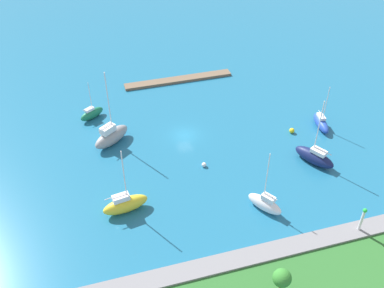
% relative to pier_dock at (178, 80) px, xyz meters
% --- Properties ---
extents(water, '(160.00, 160.00, 0.00)m').
position_rel_pier_dock_xyz_m(water, '(3.64, 17.97, -0.26)').
color(water, '#1E668C').
rests_on(water, ground).
extents(pier_dock, '(21.88, 2.13, 0.51)m').
position_rel_pier_dock_xyz_m(pier_dock, '(0.00, 0.00, 0.00)').
color(pier_dock, brown).
rests_on(pier_dock, ground).
extents(breakwater, '(72.89, 2.60, 1.34)m').
position_rel_pier_dock_xyz_m(breakwater, '(3.64, 45.19, 0.41)').
color(breakwater, gray).
rests_on(breakwater, ground).
extents(harbor_beacon, '(0.56, 0.56, 3.73)m').
position_rel_pier_dock_xyz_m(harbor_beacon, '(-12.12, 45.19, 3.23)').
color(harbor_beacon, silver).
rests_on(harbor_beacon, breakwater).
extents(park_tree_midwest, '(2.09, 2.09, 4.29)m').
position_rel_pier_dock_xyz_m(park_tree_midwest, '(1.77, 50.93, 3.99)').
color(park_tree_midwest, brown).
rests_on(park_tree_midwest, shoreline_park).
extents(sailboat_gray_mid_basin, '(6.95, 5.94, 13.10)m').
position_rel_pier_dock_xyz_m(sailboat_gray_mid_basin, '(15.76, 16.74, 1.24)').
color(sailboat_gray_mid_basin, gray).
rests_on(sailboat_gray_mid_basin, water).
extents(sailboat_white_outer_mooring, '(4.24, 5.28, 9.85)m').
position_rel_pier_dock_xyz_m(sailboat_white_outer_mooring, '(-2.46, 37.51, 0.91)').
color(sailboat_white_outer_mooring, white).
rests_on(sailboat_white_outer_mooring, water).
extents(sailboat_yellow_west_end, '(6.59, 2.95, 10.55)m').
position_rel_pier_dock_xyz_m(sailboat_yellow_west_end, '(16.04, 32.43, 1.05)').
color(sailboat_yellow_west_end, yellow).
rests_on(sailboat_yellow_west_end, water).
extents(sailboat_blue_center_basin, '(2.43, 5.77, 8.24)m').
position_rel_pier_dock_xyz_m(sailboat_blue_center_basin, '(-19.64, 22.28, 0.68)').
color(sailboat_blue_center_basin, '#2347B2').
rests_on(sailboat_blue_center_basin, water).
extents(sailboat_green_lone_south, '(4.75, 3.60, 7.16)m').
position_rel_pier_dock_xyz_m(sailboat_green_lone_south, '(18.14, 8.52, 0.72)').
color(sailboat_green_lone_south, '#19724C').
rests_on(sailboat_green_lone_south, water).
extents(sailboat_navy_east_end, '(5.20, 6.87, 11.24)m').
position_rel_pier_dock_xyz_m(sailboat_navy_east_end, '(-13.89, 30.43, 0.95)').
color(sailboat_navy_east_end, '#141E4C').
rests_on(sailboat_navy_east_end, water).
extents(mooring_buoy_yellow, '(0.89, 0.89, 0.89)m').
position_rel_pier_dock_xyz_m(mooring_buoy_yellow, '(-14.13, 22.39, 0.19)').
color(mooring_buoy_yellow, yellow).
rests_on(mooring_buoy_yellow, water).
extents(mooring_buoy_white, '(0.73, 0.73, 0.73)m').
position_rel_pier_dock_xyz_m(mooring_buoy_white, '(2.89, 26.58, 0.11)').
color(mooring_buoy_white, white).
rests_on(mooring_buoy_white, water).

